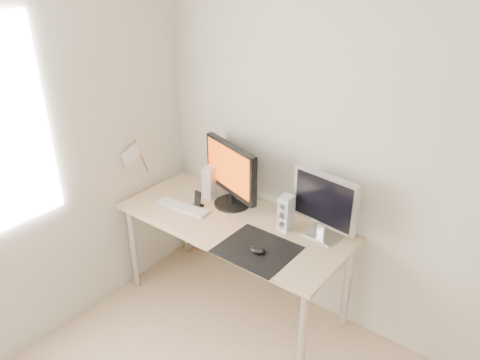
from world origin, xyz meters
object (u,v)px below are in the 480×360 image
Objects in this scene: second_monitor at (324,203)px; speaker_right at (286,213)px; speaker_left at (210,182)px; desk at (233,230)px; keyboard at (182,207)px; phone_dock at (198,202)px; mouse at (257,250)px; main_monitor at (231,173)px.

second_monitor is 1.87× the size of speaker_right.
speaker_left is 1.00× the size of speaker_right.
keyboard reaches higher than desk.
mouse is at bearing -16.83° from phone_dock.
desk is 0.42m from speaker_left.
speaker_left reaches higher than mouse.
main_monitor reaches higher than keyboard.
second_monitor is 3.75× the size of phone_dock.
speaker_left is (-0.69, 0.36, 0.10)m from mouse.
phone_dock is at bearing -168.48° from speaker_right.
second_monitor reaches higher than keyboard.
speaker_right is at bearing -3.84° from main_monitor.
keyboard is (-0.73, 0.12, -0.01)m from mouse.
phone_dock reaches higher than keyboard.
main_monitor is at bearing -176.97° from second_monitor.
phone_dock is (-0.31, -0.01, 0.11)m from desk.
mouse is 0.19× the size of main_monitor.
speaker_left reaches higher than keyboard.
main_monitor is at bearing 45.67° from keyboard.
speaker_right is (-0.01, 0.33, 0.10)m from mouse.
desk is at bearing -47.25° from main_monitor.
keyboard is at bearing -163.27° from second_monitor.
keyboard is (-0.24, -0.25, -0.25)m from main_monitor.
phone_dock is at bearing -178.19° from desk.
mouse is 0.42× the size of speaker_left.
speaker_right is at bearing -163.26° from second_monitor.
speaker_right is (0.48, -0.03, -0.13)m from main_monitor.
desk is 3.54× the size of second_monitor.
main_monitor is 0.50m from speaker_right.
phone_dock is at bearing 163.17° from mouse.
second_monitor is at bearing 3.03° from main_monitor.
second_monitor is at bearing 2.40° from speaker_left.
main_monitor is 0.32m from phone_dock.
speaker_left is at bearing 155.68° from desk.
speaker_left is 0.68m from speaker_right.
speaker_right is 0.76m from keyboard.
main_monitor reaches higher than speaker_right.
speaker_left is 0.56× the size of keyboard.
main_monitor is 1.25× the size of keyboard.
speaker_right is at bearing 92.24° from mouse.
second_monitor reaches higher than speaker_right.
mouse is at bearing -36.56° from main_monitor.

